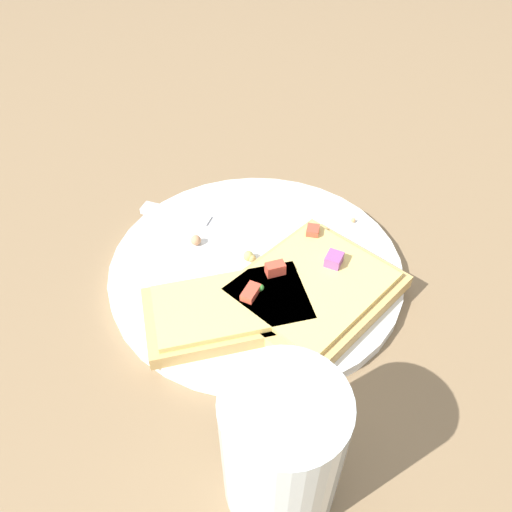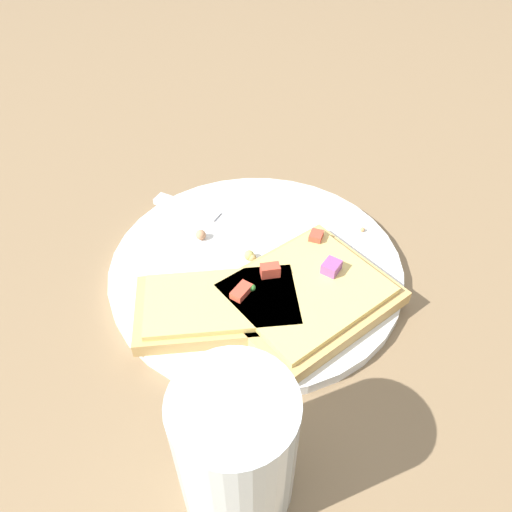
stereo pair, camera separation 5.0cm
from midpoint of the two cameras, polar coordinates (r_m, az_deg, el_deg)
name	(u,v)px [view 1 (the left image)]	position (r m, az deg, el deg)	size (l,w,h in m)	color
ground_plane	(256,271)	(0.52, -2.77, -1.88)	(4.00, 4.00, 0.00)	#7F6647
plate	(256,267)	(0.52, -2.80, -1.41)	(0.30, 0.30, 0.01)	white
fork	(221,271)	(0.50, -6.94, -1.87)	(0.05, 0.20, 0.01)	silver
knife	(217,225)	(0.56, -7.10, 3.48)	(0.06, 0.22, 0.01)	silver
pizza_slice_main	(313,288)	(0.47, 3.48, -3.84)	(0.17, 0.15, 0.03)	tan
pizza_slice_corner	(232,309)	(0.46, -5.91, -6.17)	(0.17, 0.17, 0.03)	tan
crumb_scatter	(231,250)	(0.52, -5.62, 0.53)	(0.16, 0.14, 0.01)	tan
drinking_glass	(282,448)	(0.35, -1.45, -21.35)	(0.08, 0.08, 0.12)	silver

